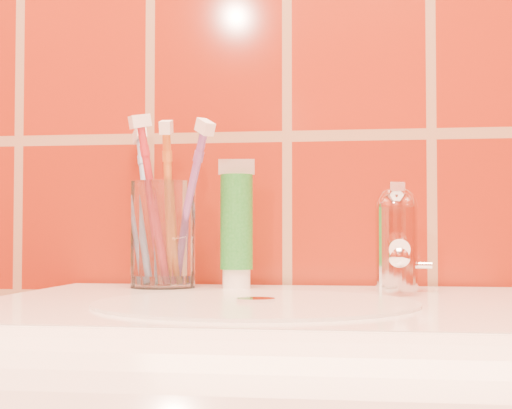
# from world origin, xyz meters

# --- Properties ---
(glass_tumbler) EXTENTS (0.10, 0.10, 0.13)m
(glass_tumbler) POSITION_xyz_m (-0.14, 1.12, 0.91)
(glass_tumbler) COLOR white
(glass_tumbler) RESTS_ON pedestal_sink
(toothpaste_tube) EXTENTS (0.04, 0.04, 0.16)m
(toothpaste_tube) POSITION_xyz_m (-0.05, 1.12, 0.92)
(toothpaste_tube) COLOR white
(toothpaste_tube) RESTS_ON pedestal_sink
(faucet) EXTENTS (0.05, 0.11, 0.12)m
(faucet) POSITION_xyz_m (0.14, 1.09, 0.91)
(faucet) COLOR white
(faucet) RESTS_ON pedestal_sink
(toothbrush_0) EXTENTS (0.13, 0.17, 0.22)m
(toothbrush_0) POSITION_xyz_m (-0.17, 1.15, 0.95)
(toothbrush_0) COLOR #7198CA
(toothbrush_0) RESTS_ON glass_tumbler
(toothbrush_1) EXTENTS (0.16, 0.17, 0.22)m
(toothbrush_1) POSITION_xyz_m (-0.11, 1.10, 0.95)
(toothbrush_1) COLOR #7C4799
(toothbrush_1) RESTS_ON glass_tumbler
(toothbrush_2) EXTENTS (0.04, 0.11, 0.21)m
(toothbrush_2) POSITION_xyz_m (-0.13, 1.10, 0.95)
(toothbrush_2) COLOR #C46922
(toothbrush_2) RESTS_ON glass_tumbler
(toothbrush_3) EXTENTS (0.10, 0.09, 0.22)m
(toothbrush_3) POSITION_xyz_m (-0.15, 1.10, 0.95)
(toothbrush_3) COLOR #B02531
(toothbrush_3) RESTS_ON glass_tumbler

